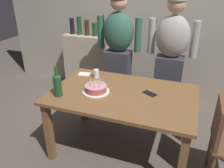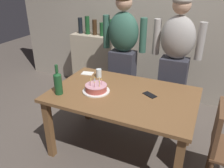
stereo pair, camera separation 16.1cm
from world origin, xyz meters
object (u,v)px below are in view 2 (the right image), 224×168
Objects in this scene: water_glass_near at (99,73)px; wine_bottle at (58,83)px; person_man_bearded at (123,55)px; napkin_stack at (87,73)px; person_woman_cardigan at (175,62)px; cell_phone at (150,95)px; birthday_cake at (96,88)px.

wine_bottle is at bearing -108.12° from water_glass_near.
person_man_bearded is (0.09, 0.54, 0.08)m from water_glass_near.
water_glass_near is 0.06× the size of person_man_bearded.
napkin_stack is (0.00, 0.58, -0.12)m from wine_bottle.
wine_bottle is 0.19× the size of person_woman_cardigan.
cell_phone is at bearing 128.99° from person_man_bearded.
water_glass_near reaches higher than napkin_stack.
person_man_bearded reaches higher than wine_bottle.
water_glass_near is (-0.15, 0.35, 0.01)m from birthday_cake.
water_glass_near is 0.32× the size of wine_bottle.
birthday_cake is at bearing 31.60° from wine_bottle.
cell_phone is 0.09× the size of person_woman_cardigan.
cell_phone is 0.09× the size of person_man_bearded.
wine_bottle is at bearing -90.06° from napkin_stack.
wine_bottle is 1.12m from person_man_bearded.
wine_bottle is 0.19× the size of person_man_bearded.
wine_bottle is 0.60m from napkin_stack.
person_woman_cardigan is (0.97, 0.51, 0.13)m from napkin_stack.
wine_bottle is at bearing 76.07° from person_man_bearded.
wine_bottle reaches higher than cell_phone.
birthday_cake reaches higher than water_glass_near.
person_man_bearded is (0.27, 1.09, 0.01)m from wine_bottle.
birthday_cake is at bearing -49.56° from napkin_stack.
napkin_stack is at bearing 89.94° from wine_bottle.
person_woman_cardigan reaches higher than water_glass_near.
water_glass_near is 0.73× the size of napkin_stack.
person_man_bearded is at bearing 93.65° from birthday_cake.
wine_bottle is 2.21× the size of cell_phone.
birthday_cake is 0.17× the size of person_woman_cardigan.
person_woman_cardigan is at bearing 34.46° from water_glass_near.
wine_bottle reaches higher than birthday_cake.
cell_phone is 1.03× the size of napkin_stack.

